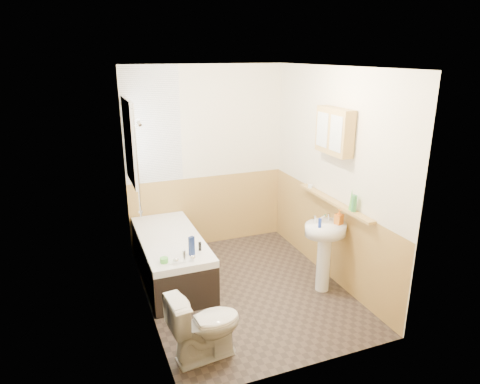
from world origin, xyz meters
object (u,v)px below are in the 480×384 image
(toilet, at_px, (205,325))
(medicine_cabinet, at_px, (334,131))
(bathtub, at_px, (171,257))
(pine_shelf, at_px, (334,202))
(sink, at_px, (325,243))

(toilet, xyz_separation_m, medicine_cabinet, (1.77, 0.84, 1.49))
(toilet, height_order, medicine_cabinet, medicine_cabinet)
(bathtub, bearing_deg, pine_shelf, -22.32)
(sink, xyz_separation_m, pine_shelf, (0.20, 0.18, 0.41))
(bathtub, xyz_separation_m, toilet, (-0.03, -1.52, 0.04))
(bathtub, height_order, pine_shelf, pine_shelf)
(sink, relative_size, pine_shelf, 0.66)
(bathtub, distance_m, toilet, 1.52)
(medicine_cabinet, bearing_deg, sink, -127.99)
(bathtub, height_order, medicine_cabinet, medicine_cabinet)
(toilet, distance_m, pine_shelf, 2.08)
(pine_shelf, bearing_deg, sink, -138.52)
(sink, bearing_deg, toilet, -167.99)
(toilet, relative_size, pine_shelf, 0.47)
(bathtub, distance_m, pine_shelf, 2.04)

